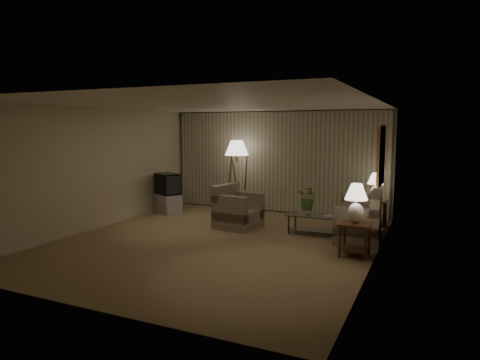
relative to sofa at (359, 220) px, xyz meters
The scene contains 16 objects.
ground 2.95m from the sofa, 148.82° to the right, with size 7.00×7.00×0.00m, color #7D6344.
room_shell 2.83m from the sofa, behind, with size 6.04×7.02×2.72m.
sofa is the anchor object (origin of this frame).
armchair 2.65m from the sofa, behind, with size 1.14×1.10×0.77m.
side_table_near 1.36m from the sofa, 83.66° to the right, with size 0.54×0.54×0.60m.
side_table_far 1.26m from the sofa, 83.16° to the left, with size 0.56×0.47×0.60m.
table_lamp_near 1.50m from the sofa, 83.66° to the right, with size 0.40×0.40×0.69m.
table_lamp_far 1.39m from the sofa, 83.16° to the left, with size 0.36×0.36×0.63m.
coffee_table 0.91m from the sofa, behind, with size 1.13×0.62×0.41m.
tv_cabinet 5.08m from the sofa, behind, with size 0.87×0.76×0.50m, color #9D9EA0.
crt_tv 5.09m from the sofa, behind, with size 0.79×0.71×0.56m, color black.
floor_lamp 3.73m from the sofa, 158.30° to the left, with size 0.62×0.62×1.92m.
ottoman 3.65m from the sofa, 163.51° to the left, with size 0.63×0.63×0.42m, color #994E33.
vase 1.06m from the sofa, behind, with size 0.15×0.15×0.16m, color white.
flowers 1.15m from the sofa, behind, with size 0.46×0.40×0.51m, color #4A7A36.
book 0.68m from the sofa, 162.95° to the right, with size 0.18×0.25×0.02m, color olive.
Camera 1 is at (3.87, -7.36, 2.26)m, focal length 32.00 mm.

